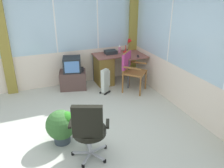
% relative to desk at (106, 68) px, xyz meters
% --- Properties ---
extents(ground, '(5.21, 5.77, 0.06)m').
position_rel_desk_xyz_m(ground, '(-1.14, -2.06, -0.44)').
color(ground, beige).
extents(north_window_panel, '(4.21, 0.07, 2.64)m').
position_rel_desk_xyz_m(north_window_panel, '(-1.14, 0.35, 0.91)').
color(north_window_panel, silver).
rests_on(north_window_panel, ground).
extents(east_window_panel, '(0.07, 4.77, 2.64)m').
position_rel_desk_xyz_m(east_window_panel, '(1.00, -2.06, 0.90)').
color(east_window_panel, silver).
rests_on(east_window_panel, ground).
extents(curtain_north_left, '(0.23, 0.09, 2.54)m').
position_rel_desk_xyz_m(curtain_north_left, '(-2.30, 0.27, 0.86)').
color(curtain_north_left, olive).
rests_on(curtain_north_left, ground).
extents(curtain_corner, '(0.23, 0.10, 2.54)m').
position_rel_desk_xyz_m(curtain_corner, '(0.87, 0.22, 0.86)').
color(curtain_corner, olive).
rests_on(curtain_corner, ground).
extents(desk, '(1.24, 0.86, 0.77)m').
position_rel_desk_xyz_m(desk, '(0.00, 0.00, 0.00)').
color(desk, brown).
rests_on(desk, ground).
extents(desk_lamp, '(0.23, 0.20, 0.37)m').
position_rel_desk_xyz_m(desk_lamp, '(0.66, 0.00, 0.60)').
color(desk_lamp, red).
rests_on(desk_lamp, desk).
extents(tv_remote, '(0.10, 0.16, 0.02)m').
position_rel_desk_xyz_m(tv_remote, '(0.70, -0.41, 0.36)').
color(tv_remote, black).
rests_on(tv_remote, desk).
extents(spray_bottle, '(0.06, 0.06, 0.22)m').
position_rel_desk_xyz_m(spray_bottle, '(0.42, 0.08, 0.46)').
color(spray_bottle, pink).
rests_on(spray_bottle, desk).
extents(paper_tray, '(0.30, 0.24, 0.09)m').
position_rel_desk_xyz_m(paper_tray, '(0.17, 0.07, 0.40)').
color(paper_tray, '#232A2C').
rests_on(paper_tray, desk).
extents(wooden_armchair, '(0.68, 0.68, 0.96)m').
position_rel_desk_xyz_m(wooden_armchair, '(0.39, -0.62, 0.21)').
color(wooden_armchair, '#8F5D2E').
rests_on(wooden_armchair, ground).
extents(office_chair, '(0.63, 0.60, 0.97)m').
position_rel_desk_xyz_m(office_chair, '(-1.25, -2.62, 0.14)').
color(office_chair, '#B7B7BF').
rests_on(office_chair, ground).
extents(tv_on_stand, '(0.73, 0.58, 0.81)m').
position_rel_desk_xyz_m(tv_on_stand, '(-0.87, 0.01, -0.05)').
color(tv_on_stand, brown).
rests_on(tv_on_stand, ground).
extents(space_heater, '(0.29, 0.27, 0.60)m').
position_rel_desk_xyz_m(space_heater, '(-0.21, -0.53, -0.11)').
color(space_heater, silver).
rests_on(space_heater, ground).
extents(potted_plant, '(0.50, 0.50, 0.59)m').
position_rel_desk_xyz_m(potted_plant, '(-1.55, -2.06, -0.08)').
color(potted_plant, '#36424A').
rests_on(potted_plant, ground).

